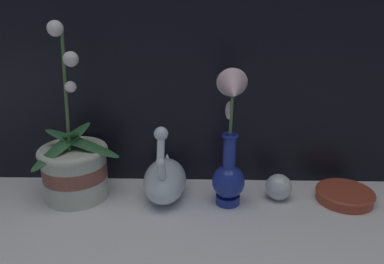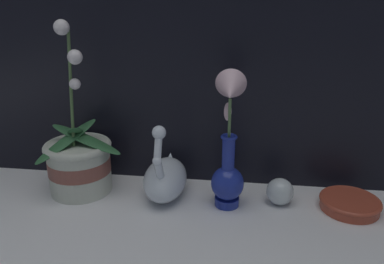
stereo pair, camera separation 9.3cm
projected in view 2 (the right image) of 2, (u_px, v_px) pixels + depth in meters
ground_plane at (202, 221)px, 0.89m from camera, size 2.80×2.80×0.00m
orchid_potted_plant at (79, 160)px, 1.01m from camera, size 0.22×0.22×0.45m
swan_figurine at (165, 177)px, 0.99m from camera, size 0.11×0.20×0.22m
blue_vase at (228, 153)px, 0.90m from camera, size 0.08×0.12×0.35m
glass_sphere at (280, 191)px, 0.96m from camera, size 0.07×0.07×0.07m
amber_dish at (350, 203)px, 0.94m from camera, size 0.15×0.15×0.03m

